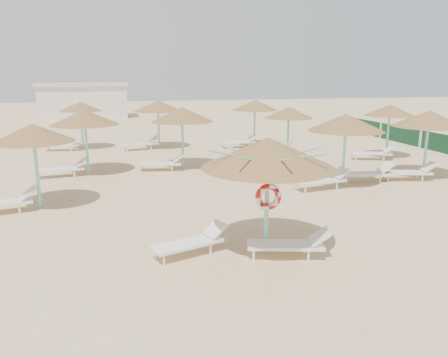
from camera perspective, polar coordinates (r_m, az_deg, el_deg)
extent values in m
plane|color=#D5B882|center=(10.81, 2.74, -9.00)|extent=(120.00, 120.00, 0.00)
cylinder|color=#7BD6C2|center=(10.26, 5.60, -3.46)|extent=(0.11, 0.11, 2.30)
cone|color=olive|center=(9.96, 5.77, 3.46)|extent=(3.07, 3.07, 0.69)
cylinder|color=#7BD6C2|center=(10.01, 5.73, 2.03)|extent=(0.20, 0.20, 0.12)
cylinder|color=#7BD6C2|center=(10.22, 9.51, 3.32)|extent=(1.39, 0.04, 0.35)
cylinder|color=#7BD6C2|center=(10.60, 7.43, 3.76)|extent=(1.01, 1.01, 0.35)
cylinder|color=#7BD6C2|center=(10.63, 4.51, 3.86)|extent=(0.04, 1.39, 0.35)
cylinder|color=#7BD6C2|center=(10.29, 2.21, 3.57)|extent=(1.01, 1.01, 0.35)
cylinder|color=#7BD6C2|center=(9.76, 1.83, 3.02)|extent=(1.39, 0.04, 0.35)
cylinder|color=#7BD6C2|center=(9.35, 3.87, 2.52)|extent=(1.01, 1.01, 0.35)
cylinder|color=#7BD6C2|center=(9.32, 7.18, 2.41)|extent=(0.04, 1.39, 0.35)
cylinder|color=#7BD6C2|center=(9.69, 9.52, 2.76)|extent=(1.01, 1.01, 0.35)
torus|color=red|center=(10.10, 5.81, -2.32)|extent=(0.64, 0.15, 0.64)
cylinder|color=white|center=(9.91, -7.85, -10.49)|extent=(0.05, 0.05, 0.25)
cylinder|color=white|center=(10.29, -8.91, -9.60)|extent=(0.05, 0.05, 0.25)
cylinder|color=white|center=(10.42, -1.78, -9.12)|extent=(0.05, 0.05, 0.25)
cylinder|color=white|center=(10.78, -3.01, -8.34)|extent=(0.05, 0.05, 0.25)
cube|color=white|center=(10.32, -4.78, -8.44)|extent=(1.78, 1.07, 0.07)
cube|color=white|center=(10.59, -1.17, -6.57)|extent=(0.58, 0.65, 0.32)
cylinder|color=white|center=(10.08, 3.89, -9.94)|extent=(0.06, 0.06, 0.26)
cylinder|color=white|center=(10.50, 3.77, -8.94)|extent=(0.06, 0.06, 0.26)
cylinder|color=white|center=(10.22, 10.98, -9.84)|extent=(0.06, 0.06, 0.26)
cylinder|color=white|center=(10.63, 10.57, -8.86)|extent=(0.06, 0.06, 0.26)
cube|color=white|center=(10.29, 8.00, -8.54)|extent=(1.84, 0.99, 0.07)
cube|color=white|center=(10.33, 12.39, -7.32)|extent=(0.57, 0.65, 0.34)
cylinder|color=#7BD6C2|center=(14.84, -23.24, 0.82)|extent=(0.11, 0.11, 2.30)
cone|color=olive|center=(14.64, -23.69, 5.54)|extent=(2.48, 2.48, 0.56)
cylinder|color=#7BD6C2|center=(14.67, -23.60, 4.63)|extent=(0.20, 0.20, 0.12)
cylinder|color=white|center=(14.68, -25.15, -3.58)|extent=(0.06, 0.06, 0.28)
cylinder|color=white|center=(15.16, -25.20, -3.06)|extent=(0.06, 0.06, 0.28)
cube|color=white|center=(14.82, -24.19, -1.64)|extent=(0.60, 0.69, 0.36)
cylinder|color=#7BD6C2|center=(19.30, -17.49, 4.03)|extent=(0.11, 0.11, 2.30)
cone|color=olive|center=(19.14, -17.75, 7.70)|extent=(2.80, 2.80, 0.63)
cylinder|color=#7BD6C2|center=(19.17, -17.70, 6.98)|extent=(0.20, 0.20, 0.12)
cylinder|color=white|center=(18.96, -23.00, 0.30)|extent=(0.06, 0.06, 0.28)
cylinder|color=white|center=(19.45, -22.99, 0.61)|extent=(0.06, 0.06, 0.28)
cylinder|color=white|center=(18.97, -18.94, 0.65)|extent=(0.06, 0.06, 0.28)
cylinder|color=white|center=(19.46, -19.03, 0.96)|extent=(0.06, 0.06, 0.28)
cube|color=white|center=(19.16, -20.66, 1.19)|extent=(1.97, 0.89, 0.08)
cube|color=white|center=(19.15, -18.18, 2.11)|extent=(0.57, 0.66, 0.36)
cylinder|color=#7BD6C2|center=(25.92, -18.07, 6.29)|extent=(0.11, 0.11, 2.30)
cone|color=olive|center=(25.81, -18.28, 8.99)|extent=(2.35, 2.35, 0.53)
cylinder|color=#7BD6C2|center=(25.82, -18.24, 8.49)|extent=(0.20, 0.20, 0.12)
cylinder|color=white|center=(25.74, -22.27, 3.62)|extent=(0.06, 0.06, 0.28)
cylinder|color=white|center=(26.22, -21.98, 3.81)|extent=(0.06, 0.06, 0.28)
cylinder|color=white|center=(25.40, -19.34, 3.75)|extent=(0.06, 0.06, 0.28)
cylinder|color=white|center=(25.89, -19.10, 3.94)|extent=(0.06, 0.06, 0.28)
cube|color=white|center=(25.75, -20.44, 4.19)|extent=(1.96, 0.85, 0.08)
cube|color=white|center=(25.52, -18.63, 4.80)|extent=(0.56, 0.66, 0.36)
cylinder|color=#7BD6C2|center=(19.69, -5.42, 4.78)|extent=(0.11, 0.11, 2.30)
cone|color=olive|center=(19.54, -5.50, 8.38)|extent=(2.78, 2.78, 0.62)
cylinder|color=#7BD6C2|center=(19.56, -5.48, 7.67)|extent=(0.20, 0.20, 0.12)
cylinder|color=white|center=(19.22, -10.85, 1.31)|extent=(0.06, 0.06, 0.28)
cylinder|color=white|center=(19.70, -10.65, 1.62)|extent=(0.06, 0.06, 0.28)
cylinder|color=white|center=(19.07, -6.84, 1.36)|extent=(0.06, 0.06, 0.28)
cylinder|color=white|center=(19.55, -6.73, 1.67)|extent=(0.06, 0.06, 0.28)
cube|color=white|center=(19.32, -8.42, 2.02)|extent=(1.98, 0.97, 0.08)
cube|color=white|center=(19.21, -5.92, 2.76)|extent=(0.59, 0.68, 0.36)
cylinder|color=#7BD6C2|center=(25.21, -8.53, 6.62)|extent=(0.11, 0.11, 2.30)
cone|color=olive|center=(25.10, -8.63, 9.43)|extent=(2.73, 2.73, 0.61)
cylinder|color=#7BD6C2|center=(25.11, -8.61, 8.88)|extent=(0.20, 0.20, 0.12)
cylinder|color=white|center=(24.44, -12.52, 3.83)|extent=(0.06, 0.06, 0.28)
cylinder|color=white|center=(24.91, -12.82, 4.00)|extent=(0.06, 0.06, 0.28)
cylinder|color=white|center=(24.82, -9.51, 4.12)|extent=(0.06, 0.06, 0.28)
cylinder|color=white|center=(25.29, -9.87, 4.28)|extent=(0.06, 0.06, 0.28)
cube|color=white|center=(24.86, -10.91, 4.49)|extent=(1.99, 1.07, 0.08)
cube|color=white|center=(25.08, -9.07, 5.20)|extent=(0.62, 0.70, 0.36)
cylinder|color=#7BD6C2|center=(17.04, 15.39, 2.97)|extent=(0.11, 0.11, 2.30)
cone|color=olive|center=(16.86, 15.66, 7.13)|extent=(2.81, 2.81, 0.63)
cylinder|color=#7BD6C2|center=(16.89, 15.61, 6.31)|extent=(0.20, 0.20, 0.12)
cylinder|color=white|center=(15.77, 10.58, -1.36)|extent=(0.06, 0.06, 0.28)
cylinder|color=white|center=(16.18, 9.63, -0.94)|extent=(0.06, 0.06, 0.28)
cylinder|color=white|center=(16.52, 14.53, -0.89)|extent=(0.06, 0.06, 0.28)
cylinder|color=white|center=(16.91, 13.53, -0.50)|extent=(0.06, 0.06, 0.28)
cube|color=white|center=(16.36, 12.50, -0.26)|extent=(1.97, 0.90, 0.08)
cube|color=white|center=(16.80, 14.93, 0.80)|extent=(0.57, 0.67, 0.36)
cylinder|color=white|center=(17.52, 15.70, -0.14)|extent=(0.06, 0.06, 0.28)
cylinder|color=white|center=(17.98, 15.15, 0.23)|extent=(0.06, 0.06, 0.28)
cylinder|color=white|center=(18.04, 19.72, -0.05)|extent=(0.06, 0.06, 0.28)
cylinder|color=white|center=(18.48, 19.09, 0.31)|extent=(0.06, 0.06, 0.28)
cube|color=white|center=(18.00, 17.85, 0.65)|extent=(1.97, 0.90, 0.08)
cube|color=white|center=(18.30, 20.36, 1.43)|extent=(0.57, 0.67, 0.36)
cylinder|color=#7BD6C2|center=(21.01, 8.33, 5.25)|extent=(0.11, 0.11, 2.30)
cone|color=olive|center=(20.87, 8.45, 8.59)|extent=(2.30, 2.30, 0.52)
cylinder|color=#7BD6C2|center=(20.89, 8.42, 7.96)|extent=(0.20, 0.20, 0.12)
cylinder|color=white|center=(19.93, 3.86, 1.97)|extent=(0.06, 0.06, 0.28)
cylinder|color=white|center=(20.40, 3.42, 2.24)|extent=(0.06, 0.06, 0.28)
cylinder|color=white|center=(20.39, 7.47, 2.15)|extent=(0.06, 0.06, 0.28)
cylinder|color=white|center=(20.85, 6.96, 2.41)|extent=(0.06, 0.06, 0.28)
cube|color=white|center=(20.39, 5.79, 2.71)|extent=(1.91, 0.66, 0.08)
cube|color=white|center=(20.66, 8.02, 3.46)|extent=(0.50, 0.61, 0.36)
cylinder|color=#7BD6C2|center=(25.71, 4.01, 6.87)|extent=(0.11, 0.11, 2.30)
cone|color=olive|center=(25.60, 4.05, 9.62)|extent=(2.63, 2.63, 0.59)
cylinder|color=#7BD6C2|center=(25.61, 4.04, 9.09)|extent=(0.20, 0.20, 0.12)
cylinder|color=white|center=(24.72, 0.21, 4.27)|extent=(0.06, 0.06, 0.28)
cylinder|color=white|center=(25.20, -0.07, 4.44)|extent=(0.06, 0.06, 0.28)
cylinder|color=white|center=(25.08, 3.21, 4.38)|extent=(0.06, 0.06, 0.28)
cylinder|color=white|center=(25.55, 2.88, 4.56)|extent=(0.06, 0.06, 0.28)
cube|color=white|center=(25.13, 1.85, 4.83)|extent=(1.91, 0.64, 0.08)
cube|color=white|center=(25.34, 3.71, 5.43)|extent=(0.49, 0.60, 0.36)
cylinder|color=#7BD6C2|center=(19.64, 24.86, 3.55)|extent=(0.11, 0.11, 2.30)
cone|color=olive|center=(19.49, 25.22, 7.16)|extent=(2.88, 2.88, 0.65)
cylinder|color=#7BD6C2|center=(19.51, 25.15, 6.44)|extent=(0.20, 0.20, 0.12)
cylinder|color=white|center=(18.34, 20.63, 0.09)|extent=(0.06, 0.06, 0.28)
cylinder|color=white|center=(18.80, 20.12, 0.44)|extent=(0.06, 0.06, 0.28)
cylinder|color=white|center=(18.85, 24.49, 0.07)|extent=(0.06, 0.06, 0.28)
cylinder|color=white|center=(19.29, 23.90, 0.42)|extent=(0.06, 0.06, 0.28)
cube|color=white|center=(18.82, 22.71, 0.79)|extent=(1.99, 1.06, 0.08)
cube|color=white|center=(19.11, 25.14, 1.47)|extent=(0.62, 0.70, 0.36)
cylinder|color=#7BD6C2|center=(23.55, 20.61, 5.42)|extent=(0.11, 0.11, 2.30)
cone|color=olive|center=(23.43, 20.86, 8.40)|extent=(2.46, 2.46, 0.55)
cylinder|color=#7BD6C2|center=(23.44, 20.81, 7.83)|extent=(0.20, 0.20, 0.12)
cylinder|color=white|center=(22.36, 16.81, 2.68)|extent=(0.06, 0.06, 0.28)
cylinder|color=white|center=(22.84, 16.56, 2.92)|extent=(0.06, 0.06, 0.28)
cylinder|color=white|center=(22.68, 20.15, 2.58)|extent=(0.06, 0.06, 0.28)
cylinder|color=white|center=(23.15, 19.83, 2.82)|extent=(0.06, 0.06, 0.28)
cube|color=white|center=(22.75, 18.68, 3.19)|extent=(2.00, 1.18, 0.08)
cube|color=white|center=(22.93, 20.79, 3.71)|extent=(0.65, 0.72, 0.36)
cube|color=silver|center=(44.76, -17.79, 9.57)|extent=(8.00, 4.00, 3.00)
cube|color=beige|center=(44.69, -17.95, 11.65)|extent=(8.40, 4.40, 0.25)
cube|color=#174722|center=(26.06, 26.97, 4.07)|extent=(0.08, 3.80, 1.00)
cube|color=#174722|center=(29.18, 21.95, 5.44)|extent=(0.08, 3.80, 1.00)
cylinder|color=#7BD6C2|center=(27.67, 24.20, 4.93)|extent=(0.08, 0.08, 1.10)
cube|color=#174722|center=(32.50, 17.90, 6.50)|extent=(0.08, 3.80, 1.00)
cylinder|color=#7BD6C2|center=(30.90, 19.72, 6.12)|extent=(0.08, 0.08, 1.10)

